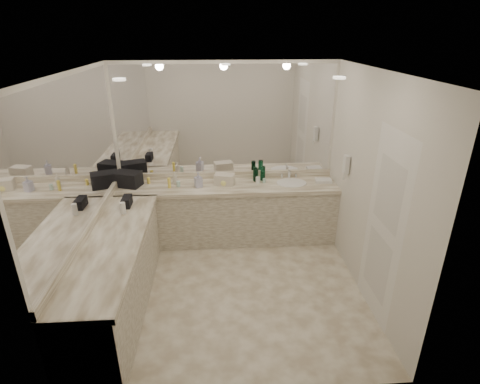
{
  "coord_description": "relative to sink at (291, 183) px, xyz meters",
  "views": [
    {
      "loc": [
        -0.15,
        -3.84,
        2.97
      ],
      "look_at": [
        0.14,
        0.4,
        1.13
      ],
      "focal_mm": 28.0,
      "sensor_mm": 36.0,
      "label": 1
    }
  ],
  "objects": [
    {
      "name": "soap_bottle_c",
      "position": [
        -1.0,
        -0.03,
        0.08
      ],
      "size": [
        0.13,
        0.13,
        0.15
      ],
      "primitive_type": "imported",
      "rotation": [
        0.0,
        0.0,
        0.11
      ],
      "color": "#FFF984",
      "rests_on": "vanity_back_top"
    },
    {
      "name": "black_toiletry_bag",
      "position": [
        -2.38,
        0.06,
        0.11
      ],
      "size": [
        0.44,
        0.35,
        0.22
      ],
      "primitive_type": "cube",
      "rotation": [
        0.0,
        0.0,
        -0.33
      ],
      "color": "black",
      "rests_on": "vanity_back_top"
    },
    {
      "name": "cream_cosmetic_case",
      "position": [
        -0.99,
        0.02,
        0.09
      ],
      "size": [
        0.31,
        0.23,
        0.16
      ],
      "primitive_type": "cube",
      "rotation": [
        0.0,
        0.0,
        -0.22
      ],
      "color": "beige",
      "rests_on": "vanity_back_top"
    },
    {
      "name": "soap_bottle_a",
      "position": [
        -1.71,
        0.09,
        0.1
      ],
      "size": [
        0.1,
        0.1,
        0.19
      ],
      "primitive_type": "imported",
      "rotation": [
        0.0,
        0.0,
        -0.42
      ],
      "color": "beige",
      "rests_on": "vanity_back_top"
    },
    {
      "name": "black_bag_spill",
      "position": [
        -2.25,
        -0.63,
        0.07
      ],
      "size": [
        0.11,
        0.23,
        0.13
      ],
      "primitive_type": "cube",
      "rotation": [
        0.0,
        0.0,
        0.02
      ],
      "color": "black",
      "rests_on": "vanity_left_top"
    },
    {
      "name": "wall_right",
      "position": [
        0.65,
        -1.2,
        0.41
      ],
      "size": [
        0.02,
        3.0,
        2.6
      ],
      "primitive_type": "cube",
      "color": "silver",
      "rests_on": "floor"
    },
    {
      "name": "green_bottle_0",
      "position": [
        -0.41,
        0.15,
        0.11
      ],
      "size": [
        0.07,
        0.07,
        0.22
      ],
      "primitive_type": "cylinder",
      "color": "#0F5533",
      "rests_on": "vanity_back_top"
    },
    {
      "name": "vanity_left_top",
      "position": [
        -2.24,
        -1.5,
        -0.03
      ],
      "size": [
        0.64,
        2.42,
        0.06
      ],
      "primitive_type": "cube",
      "color": "white",
      "rests_on": "vanity_left_base"
    },
    {
      "name": "soap_bottle_b",
      "position": [
        -1.36,
        -0.05,
        0.11
      ],
      "size": [
        0.13,
        0.13,
        0.22
      ],
      "primitive_type": "imported",
      "rotation": [
        0.0,
        0.0,
        0.39
      ],
      "color": "#B4B3CC",
      "rests_on": "vanity_back_top"
    },
    {
      "name": "faucet",
      "position": [
        0.0,
        0.21,
        0.07
      ],
      "size": [
        0.24,
        0.16,
        0.14
      ],
      "primitive_type": "cube",
      "color": "silver",
      "rests_on": "vanity_back_top"
    },
    {
      "name": "green_bottle_2",
      "position": [
        -0.52,
        0.11,
        0.1
      ],
      "size": [
        0.06,
        0.06,
        0.2
      ],
      "primitive_type": "cylinder",
      "color": "#0F5533",
      "rests_on": "vanity_back_top"
    },
    {
      "name": "amenity_bottle_0",
      "position": [
        -2.1,
        0.13,
        0.05
      ],
      "size": [
        0.04,
        0.04,
        0.09
      ],
      "primitive_type": "cylinder",
      "color": "#F2D84C",
      "rests_on": "vanity_back_top"
    },
    {
      "name": "vanity_back_base",
      "position": [
        -0.95,
        0.0,
        -0.48
      ],
      "size": [
        3.2,
        0.6,
        0.84
      ],
      "primitive_type": "cube",
      "color": "beige",
      "rests_on": "floor"
    },
    {
      "name": "wall_phone",
      "position": [
        0.61,
        -0.5,
        0.46
      ],
      "size": [
        0.06,
        0.1,
        0.24
      ],
      "primitive_type": "cube",
      "color": "white",
      "rests_on": "wall_right"
    },
    {
      "name": "wall_left",
      "position": [
        -2.55,
        -1.2,
        0.41
      ],
      "size": [
        0.02,
        3.0,
        2.6
      ],
      "primitive_type": "cube",
      "color": "silver",
      "rests_on": "floor"
    },
    {
      "name": "green_bottle_1",
      "position": [
        -0.52,
        0.15,
        0.11
      ],
      "size": [
        0.06,
        0.06,
        0.2
      ],
      "primitive_type": "cylinder",
      "color": "#0F5533",
      "rests_on": "vanity_back_top"
    },
    {
      "name": "backsplash_left",
      "position": [
        -2.53,
        -1.2,
        0.05
      ],
      "size": [
        0.04,
        3.0,
        0.1
      ],
      "primitive_type": "cube",
      "color": "white",
      "rests_on": "vanity_left_top"
    },
    {
      "name": "mirror_left",
      "position": [
        -2.54,
        -1.2,
        0.88
      ],
      "size": [
        0.01,
        2.92,
        1.55
      ],
      "primitive_type": "cube",
      "color": "white",
      "rests_on": "wall_left"
    },
    {
      "name": "hand_towel",
      "position": [
        0.48,
        0.02,
        0.02
      ],
      "size": [
        0.25,
        0.18,
        0.04
      ],
      "primitive_type": "cube",
      "rotation": [
        0.0,
        0.0,
        -0.1
      ],
      "color": "white",
      "rests_on": "vanity_back_top"
    },
    {
      "name": "sink",
      "position": [
        0.0,
        0.0,
        0.0
      ],
      "size": [
        0.44,
        0.44,
        0.03
      ],
      "primitive_type": "cylinder",
      "color": "white",
      "rests_on": "vanity_back_top"
    },
    {
      "name": "backsplash_back",
      "position": [
        -0.95,
        0.28,
        0.05
      ],
      "size": [
        3.2,
        0.04,
        0.1
      ],
      "primitive_type": "cube",
      "color": "white",
      "rests_on": "vanity_back_top"
    },
    {
      "name": "wall_back",
      "position": [
        -0.95,
        0.3,
        0.41
      ],
      "size": [
        3.2,
        0.02,
        2.6
      ],
      "primitive_type": "cube",
      "color": "silver",
      "rests_on": "floor"
    },
    {
      "name": "amenity_bottle_1",
      "position": [
        -0.92,
        0.04,
        0.06
      ],
      "size": [
        0.04,
        0.04,
        0.11
      ],
      "primitive_type": "cylinder",
      "color": "#E0B28C",
      "rests_on": "vanity_back_top"
    },
    {
      "name": "amenity_bottle_4",
      "position": [
        -0.49,
        0.04,
        0.05
      ],
      "size": [
        0.06,
        0.06,
        0.09
      ],
      "primitive_type": "cylinder",
      "color": "white",
      "rests_on": "vanity_back_top"
    },
    {
      "name": "vanity_left_base",
      "position": [
        -2.25,
        -1.5,
        -0.48
      ],
      "size": [
        0.6,
        2.4,
        0.84
      ],
      "primitive_type": "cube",
      "color": "beige",
      "rests_on": "floor"
    },
    {
      "name": "mirror_back",
      "position": [
        -0.95,
        0.29,
        0.88
      ],
      "size": [
        3.12,
        0.01,
        1.55
      ],
      "primitive_type": "cube",
      "color": "white",
      "rests_on": "wall_back"
    },
    {
      "name": "vanity_back_top",
      "position": [
        -0.95,
        -0.01,
        -0.03
      ],
      "size": [
        3.2,
        0.64,
        0.06
      ],
      "primitive_type": "cube",
      "color": "white",
      "rests_on": "vanity_back_base"
    },
    {
      "name": "amenity_bottle_5",
      "position": [
        -0.4,
        0.05,
        0.04
      ],
      "size": [
        0.05,
        0.05,
        0.06
      ],
      "primitive_type": "cylinder",
      "color": "silver",
      "rests_on": "vanity_back_top"
    },
    {
      "name": "floor",
      "position": [
        -0.95,
        -1.2,
        -0.9
      ],
      "size": [
        3.2,
        3.2,
        0.0
      ],
      "primitive_type": "plane",
      "color": "beige",
      "rests_on": "ground"
    },
    {
      "name": "amenity_bottle_2",
      "position": [
        -1.65,
        -0.02,
        0.05
      ],
      "size": [
        0.05,
        0.05,
        0.08
      ],
      "primitive_type": "cylinder",
      "color": "silver",
      "rests_on": "vanity_back_top"
    },
    {
      "name": "door",
      "position": [
        0.64,
        -1.7,
        0.16
      ],
      "size": [
        0.02,
        0.82,
        2.1
      ],
      "primitive_type": "cube",
      "color": "white",
      "rests_on": "wall_right"
    },
    {
      "name": "lotion_left",
      "position": [
        -2.25,
        -0.85,
        0.08
      ],
      "size": [
        0.07,
        0.07,
        0.15
      ],
      "primitive_type": "cylinder",
      "color": "white",
      "rests_on": "vanity_left_top"
    },
    {
      "name": "ceiling",
      "position": [
        -0.95,
        -1.2,
        1.71
      ],
      "size": [
        3.2,
        3.2,
        0.0
      ],
      "primitive_type": "plane",
      "color": "white",
      "rests_on": "floor"
    },
    {
      "name": "amenity_bottle_3",
      "position": [
        -1.77,
        -0.06,
        0.08
      ],
      "size": [
        0.05,
        0.05,
        0.15
      ],
      "primitive_type": "cylinder",
      "color": "#F2D84C",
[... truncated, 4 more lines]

